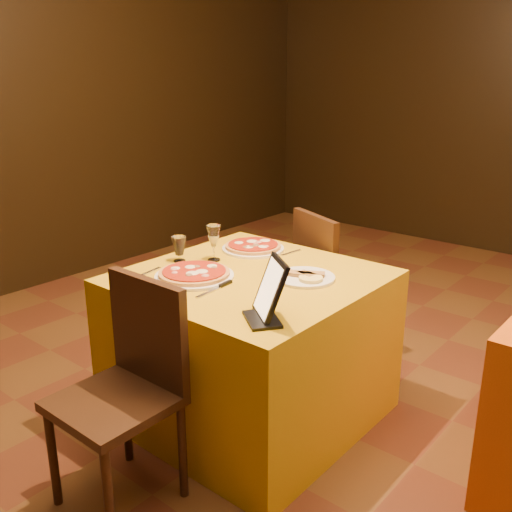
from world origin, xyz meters
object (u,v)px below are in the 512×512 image
Objects in this scene: chair_main_far at (340,286)px; water_glass at (179,249)px; wine_glass at (214,243)px; main_table at (251,346)px; chair_main_near at (114,402)px; tablet at (270,288)px; pizza_near at (194,274)px; pizza_far at (253,247)px.

chair_main_far is 7.00× the size of water_glass.
chair_main_far is at bearing 69.73° from wine_glass.
water_glass reaches higher than main_table.
chair_main_near is 0.75m from tablet.
water_glass is 0.53× the size of tablet.
wine_glass is 1.46× the size of water_glass.
tablet is (0.66, -0.37, 0.03)m from wine_glass.
pizza_far is (-0.07, 0.51, 0.00)m from pizza_near.
tablet is at bearing -29.22° from wine_glass.
pizza_near is (-0.18, 0.62, 0.31)m from chair_main_near.
tablet reaches higher than chair_main_far.
chair_main_near is 0.72m from pizza_near.
water_glass is (-0.16, -0.39, 0.05)m from pizza_far.
main_table is at bearing 47.52° from pizza_near.
water_glass is (-0.41, -0.07, 0.44)m from main_table.
wine_glass is 0.76m from tablet.
wine_glass reaches higher than pizza_far.
chair_main_near reaches higher than pizza_far.
pizza_near and pizza_far have the same top height.
tablet is (0.38, -0.32, 0.49)m from main_table.
main_table is 1.21× the size of chair_main_near.
chair_main_far is at bearing 80.01° from pizza_near.
pizza_far is at bearing 128.49° from main_table.
pizza_near is at bearing -82.10° from pizza_far.
chair_main_near is 7.00× the size of water_glass.
chair_main_near is 0.92m from water_glass.
pizza_near is (-0.18, -0.20, 0.39)m from main_table.
water_glass is at bearing -112.48° from pizza_far.
chair_main_near is 3.73× the size of tablet.
wine_glass is (-0.04, -0.27, 0.08)m from pizza_far.
chair_main_far reaches higher than pizza_near.
chair_main_far is 1.05m from water_glass.
chair_main_far is (0.00, 0.82, 0.08)m from main_table.
chair_main_near reaches higher than main_table.
tablet is (0.63, -0.64, 0.10)m from pizza_far.
main_table is 8.46× the size of water_glass.
pizza_far is at bearing 67.52° from water_glass.
wine_glass is at bearing -172.85° from tablet.
wine_glass is at bearing 93.15° from chair_main_far.
tablet reaches higher than pizza_far.
chair_main_far is at bearing 144.48° from tablet.
water_glass is at bearing 152.35° from pizza_near.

